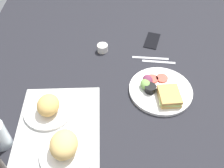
% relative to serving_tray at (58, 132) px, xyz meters
% --- Properties ---
extents(ground_plane, '(1.90, 1.50, 0.03)m').
position_rel_serving_tray_xyz_m(ground_plane, '(0.21, -0.25, -0.02)').
color(ground_plane, black).
extents(serving_tray, '(0.46, 0.34, 0.02)m').
position_rel_serving_tray_xyz_m(serving_tray, '(0.00, 0.00, 0.00)').
color(serving_tray, '#B2B2AD').
rests_on(serving_tray, ground_plane).
extents(bread_plate_near, '(0.20, 0.20, 0.09)m').
position_rel_serving_tray_xyz_m(bread_plate_near, '(-0.09, -0.05, 0.04)').
color(bread_plate_near, white).
rests_on(bread_plate_near, serving_tray).
extents(bread_plate_far, '(0.21, 0.21, 0.09)m').
position_rel_serving_tray_xyz_m(bread_plate_far, '(0.09, 0.05, 0.04)').
color(bread_plate_far, white).
rests_on(bread_plate_far, serving_tray).
extents(plate_with_salad, '(0.29, 0.29, 0.05)m').
position_rel_serving_tray_xyz_m(plate_with_salad, '(0.21, -0.44, 0.01)').
color(plate_with_salad, white).
rests_on(plate_with_salad, ground_plane).
extents(espresso_cup, '(0.06, 0.06, 0.04)m').
position_rel_serving_tray_xyz_m(espresso_cup, '(0.51, -0.17, 0.01)').
color(espresso_cup, silver).
rests_on(espresso_cup, ground_plane).
extents(fork, '(0.03, 0.17, 0.01)m').
position_rel_serving_tray_xyz_m(fork, '(0.42, -0.46, -0.01)').
color(fork, '#B7B7BC').
rests_on(fork, ground_plane).
extents(knife, '(0.03, 0.19, 0.01)m').
position_rel_serving_tray_xyz_m(knife, '(0.45, -0.42, -0.01)').
color(knife, '#B7B7BC').
rests_on(knife, ground_plane).
extents(cell_phone, '(0.16, 0.11, 0.01)m').
position_rel_serving_tray_xyz_m(cell_phone, '(0.60, -0.45, -0.00)').
color(cell_phone, black).
rests_on(cell_phone, ground_plane).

